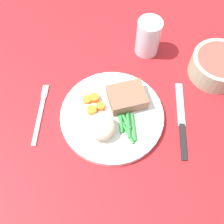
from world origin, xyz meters
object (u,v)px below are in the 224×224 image
object	(u,v)px
meat_portion	(127,97)
salad_bowl	(218,65)
dinner_plate	(112,116)
water_glass	(148,39)
fork	(40,114)
knife	(181,121)

from	to	relation	value
meat_portion	salad_bowl	xyz separation A→B (cm)	(22.93, 10.91, -0.00)
dinner_plate	salad_bowl	size ratio (longest dim) A/B	1.79
dinner_plate	salad_bowl	bearing A→B (deg)	29.40
water_glass	fork	bearing A→B (deg)	-139.70
meat_portion	salad_bowl	distance (cm)	25.39
salad_bowl	dinner_plate	bearing A→B (deg)	-150.60
dinner_plate	water_glass	world-z (taller)	water_glass
fork	water_glass	bearing A→B (deg)	39.32
meat_portion	fork	size ratio (longest dim) A/B	0.52
salad_bowl	fork	bearing A→B (deg)	-161.02
fork	dinner_plate	bearing A→B (deg)	-0.14
dinner_plate	meat_portion	world-z (taller)	meat_portion
fork	water_glass	distance (cm)	34.08
meat_portion	fork	world-z (taller)	meat_portion
meat_portion	dinner_plate	bearing A→B (deg)	-130.60
fork	meat_portion	bearing A→B (deg)	10.26
meat_portion	fork	distance (cm)	21.44
water_glass	dinner_plate	bearing A→B (deg)	-111.02
meat_portion	water_glass	bearing A→B (deg)	74.32
fork	salad_bowl	bearing A→B (deg)	18.00
meat_portion	fork	xyz separation A→B (cm)	(-20.82, -4.14, -3.01)
meat_portion	knife	bearing A→B (deg)	-17.30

